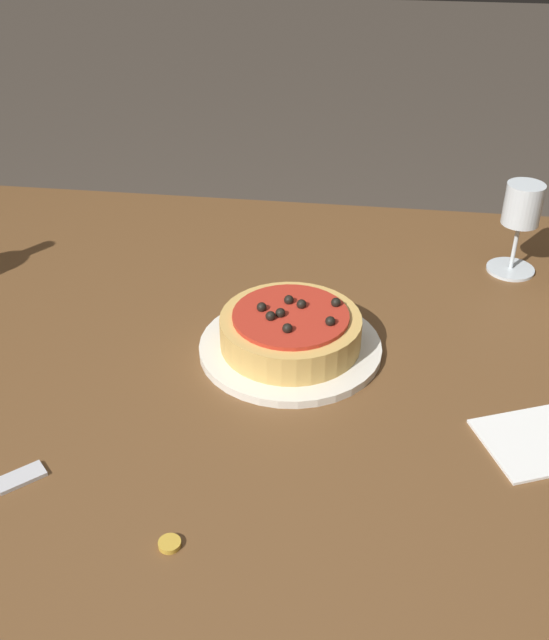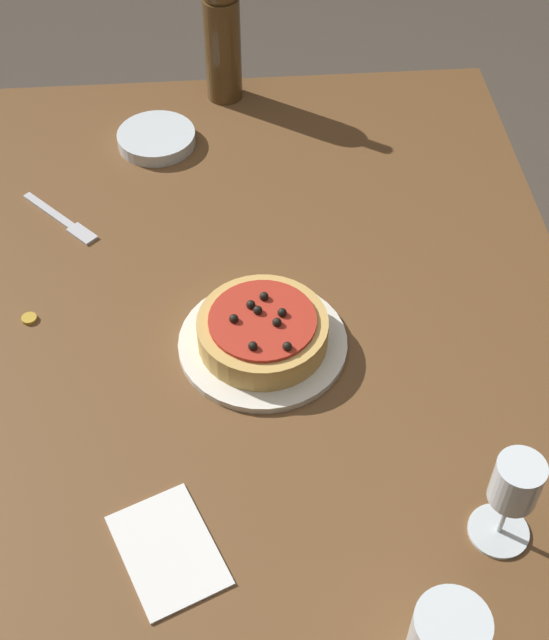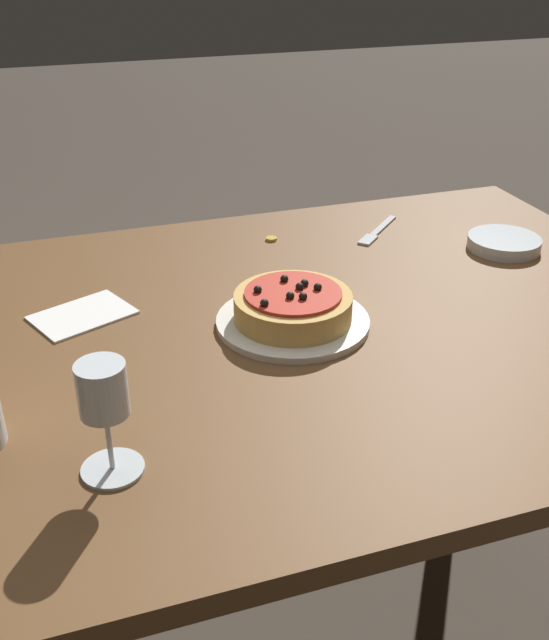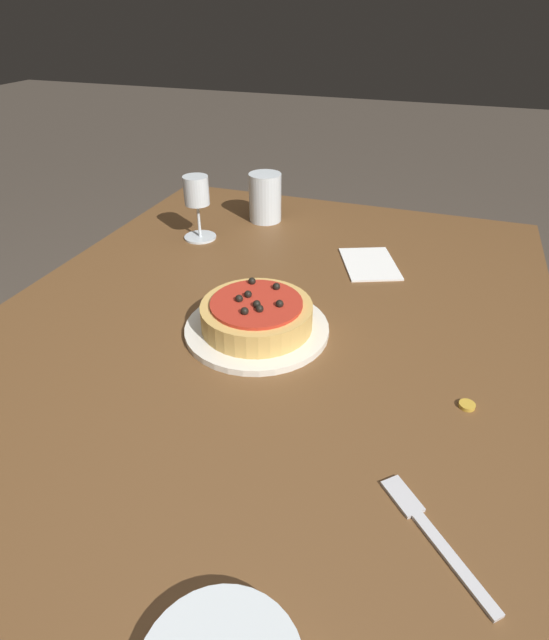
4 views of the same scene
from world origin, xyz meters
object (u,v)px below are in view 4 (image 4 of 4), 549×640
(fork, at_px, (430,531))
(bottle_cap, at_px, (467,405))
(wine_glass, at_px, (197,196))
(dinner_plate, at_px, (257,329))
(dining_table, at_px, (258,369))
(pizza, at_px, (257,314))
(water_cup, at_px, (265,197))

(fork, height_order, bottle_cap, bottle_cap)
(wine_glass, xyz_separation_m, fork, (0.65, 0.61, -0.10))
(dinner_plate, relative_size, fork, 1.77)
(dining_table, relative_size, wine_glass, 9.29)
(dinner_plate, height_order, bottle_cap, dinner_plate)
(pizza, xyz_separation_m, fork, (0.31, 0.33, -0.03))
(dinner_plate, distance_m, water_cup, 0.54)
(fork, bearing_deg, bottle_cap, -52.16)
(dining_table, height_order, pizza, pizza)
(fork, distance_m, bottle_cap, 0.23)
(dining_table, xyz_separation_m, bottle_cap, (0.07, 0.36, 0.08))
(dinner_plate, height_order, wine_glass, wine_glass)
(dining_table, xyz_separation_m, pizza, (-0.01, -0.01, 0.11))
(water_cup, bearing_deg, bottle_cap, 42.17)
(pizza, distance_m, fork, 0.45)
(dining_table, xyz_separation_m, water_cup, (-0.52, -0.18, 0.14))
(pizza, distance_m, water_cup, 0.53)
(pizza, distance_m, bottle_cap, 0.37)
(dinner_plate, bearing_deg, wine_glass, -140.30)
(wine_glass, bearing_deg, pizza, 39.71)
(dinner_plate, bearing_deg, pizza, -178.77)
(dinner_plate, relative_size, bottle_cap, 10.80)
(dinner_plate, distance_m, pizza, 0.03)
(pizza, relative_size, fork, 1.36)
(fork, bearing_deg, pizza, 2.90)
(bottle_cap, bearing_deg, dining_table, -100.87)
(dining_table, xyz_separation_m, fork, (0.30, 0.32, 0.08))
(pizza, relative_size, wine_glass, 1.28)
(dining_table, bearing_deg, fork, 47.24)
(water_cup, distance_m, fork, 0.96)
(bottle_cap, bearing_deg, wine_glass, -123.20)
(pizza, xyz_separation_m, wine_glass, (-0.34, -0.28, 0.07))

